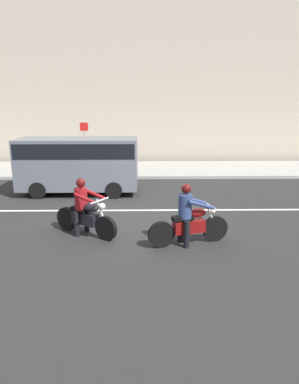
# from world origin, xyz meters

# --- Properties ---
(ground_plane) EXTENTS (80.00, 80.00, 0.00)m
(ground_plane) POSITION_xyz_m (0.00, 0.00, 0.00)
(ground_plane) COLOR #252525
(sidewalk_slab) EXTENTS (40.00, 4.40, 0.14)m
(sidewalk_slab) POSITION_xyz_m (0.00, 8.00, 0.07)
(sidewalk_slab) COLOR #99968E
(sidewalk_slab) RESTS_ON ground_plane
(building_facade) EXTENTS (40.00, 1.40, 12.30)m
(building_facade) POSITION_xyz_m (0.00, 11.40, 6.15)
(building_facade) COLOR #B7A893
(building_facade) RESTS_ON ground_plane
(lane_marking_stripe) EXTENTS (18.00, 0.14, 0.01)m
(lane_marking_stripe) POSITION_xyz_m (0.05, 0.90, 0.00)
(lane_marking_stripe) COLOR silver
(lane_marking_stripe) RESTS_ON ground_plane
(motorcycle_with_rider_denim_blue) EXTENTS (2.10, 0.84, 1.59)m
(motorcycle_with_rider_denim_blue) POSITION_xyz_m (1.54, -1.97, 0.65)
(motorcycle_with_rider_denim_blue) COLOR black
(motorcycle_with_rider_denim_blue) RESTS_ON ground_plane
(motorcycle_with_rider_crimson) EXTENTS (1.82, 1.25, 1.58)m
(motorcycle_with_rider_crimson) POSITION_xyz_m (-1.20, -1.28, 0.64)
(motorcycle_with_rider_crimson) COLOR black
(motorcycle_with_rider_crimson) RESTS_ON ground_plane
(parked_van_slate_gray) EXTENTS (4.62, 1.96, 2.18)m
(parked_van_slate_gray) POSITION_xyz_m (-2.17, 3.33, 1.27)
(parked_van_slate_gray) COLOR slate
(parked_van_slate_gray) RESTS_ON ground_plane
(street_sign_post) EXTENTS (0.44, 0.08, 2.40)m
(street_sign_post) POSITION_xyz_m (-2.81, 8.60, 1.60)
(street_sign_post) COLOR gray
(street_sign_post) RESTS_ON sidewalk_slab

